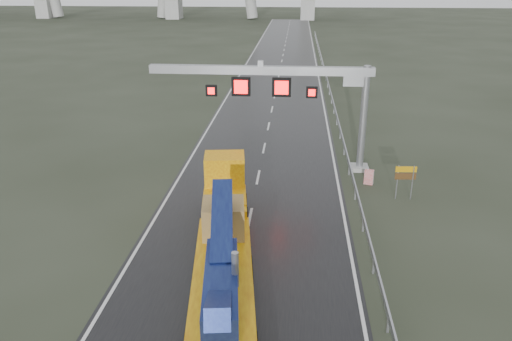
# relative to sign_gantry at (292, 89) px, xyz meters

# --- Properties ---
(ground) EXTENTS (400.00, 400.00, 0.00)m
(ground) POSITION_rel_sign_gantry_xyz_m (-2.10, -17.99, -5.61)
(ground) COLOR #282E20
(ground) RESTS_ON ground
(road) EXTENTS (11.00, 200.00, 0.02)m
(road) POSITION_rel_sign_gantry_xyz_m (-2.10, 22.01, -5.60)
(road) COLOR black
(road) RESTS_ON ground
(guardrail) EXTENTS (0.20, 140.00, 1.40)m
(guardrail) POSITION_rel_sign_gantry_xyz_m (4.00, 12.01, -4.91)
(guardrail) COLOR #91939A
(guardrail) RESTS_ON ground
(sign_gantry) EXTENTS (14.90, 1.20, 7.42)m
(sign_gantry) POSITION_rel_sign_gantry_xyz_m (0.00, 0.00, 0.00)
(sign_gantry) COLOR #9C9B98
(sign_gantry) RESTS_ON ground
(heavy_haul_truck) EXTENTS (4.52, 17.09, 3.98)m
(heavy_haul_truck) POSITION_rel_sign_gantry_xyz_m (-2.86, -12.83, -4.07)
(heavy_haul_truck) COLOR yellow
(heavy_haul_truck) RESTS_ON ground
(exit_sign_pair) EXTENTS (1.25, 0.14, 2.14)m
(exit_sign_pair) POSITION_rel_sign_gantry_xyz_m (6.90, -4.66, -4.12)
(exit_sign_pair) COLOR gray
(exit_sign_pair) RESTS_ON ground
(striped_barrier) EXTENTS (0.64, 0.45, 0.97)m
(striped_barrier) POSITION_rel_sign_gantry_xyz_m (5.11, -2.51, -5.13)
(striped_barrier) COLOR red
(striped_barrier) RESTS_ON ground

